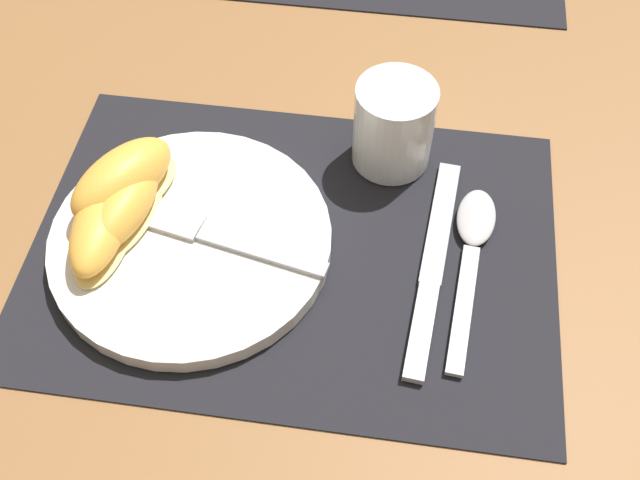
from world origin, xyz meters
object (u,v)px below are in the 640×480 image
at_px(plate, 191,240).
at_px(juice_glass, 393,129).
at_px(knife, 432,268).
at_px(fork, 207,235).
at_px(citrus_wedge_0, 123,182).
at_px(spoon, 473,240).
at_px(citrus_wedge_2, 102,223).
at_px(citrus_wedge_1, 125,210).

distance_m(plate, juice_glass, 0.21).
height_order(knife, fork, fork).
distance_m(plate, citrus_wedge_0, 0.08).
relative_size(spoon, fork, 1.01).
bearing_deg(citrus_wedge_0, juice_glass, 22.77).
bearing_deg(citrus_wedge_2, citrus_wedge_0, 81.52).
relative_size(plate, spoon, 1.29).
bearing_deg(juice_glass, knife, -69.59).
relative_size(juice_glass, citrus_wedge_0, 0.69).
bearing_deg(plate, knife, 0.93).
bearing_deg(spoon, citrus_wedge_1, -174.22).
distance_m(plate, knife, 0.21).
relative_size(plate, knife, 1.07).
distance_m(knife, citrus_wedge_0, 0.27).
distance_m(knife, fork, 0.19).
height_order(spoon, citrus_wedge_1, citrus_wedge_1).
bearing_deg(citrus_wedge_0, citrus_wedge_1, -72.04).
xyz_separation_m(knife, citrus_wedge_2, (-0.27, -0.01, 0.03)).
height_order(knife, citrus_wedge_2, citrus_wedge_2).
bearing_deg(juice_glass, spoon, -48.93).
relative_size(spoon, citrus_wedge_2, 1.60).
relative_size(fork, citrus_wedge_0, 1.54).
height_order(citrus_wedge_1, citrus_wedge_2, citrus_wedge_1).
bearing_deg(spoon, citrus_wedge_0, -179.34).
bearing_deg(citrus_wedge_0, citrus_wedge_2, -98.48).
xyz_separation_m(juice_glass, citrus_wedge_0, (-0.22, -0.09, -0.00)).
distance_m(knife, citrus_wedge_1, 0.26).
bearing_deg(citrus_wedge_1, citrus_wedge_0, 107.96).
xyz_separation_m(plate, juice_glass, (0.16, 0.13, 0.03)).
bearing_deg(knife, spoon, 44.81).
height_order(plate, citrus_wedge_1, citrus_wedge_1).
bearing_deg(juice_glass, citrus_wedge_2, -149.43).
bearing_deg(citrus_wedge_1, plate, -6.54).
relative_size(citrus_wedge_0, citrus_wedge_1, 1.15).
relative_size(citrus_wedge_0, citrus_wedge_2, 1.03).
bearing_deg(fork, knife, 1.03).
relative_size(plate, juice_glass, 2.87).
bearing_deg(citrus_wedge_1, fork, -5.20).
xyz_separation_m(citrus_wedge_0, citrus_wedge_1, (0.01, -0.03, -0.00)).
bearing_deg(plate, citrus_wedge_0, 152.92).
relative_size(plate, citrus_wedge_2, 2.05).
xyz_separation_m(spoon, citrus_wedge_0, (-0.30, -0.00, 0.03)).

